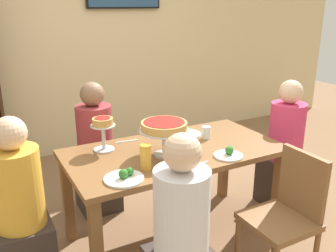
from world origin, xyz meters
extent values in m
plane|color=#846042|center=(0.00, 0.00, 0.00)|extent=(12.00, 12.00, 0.00)
cube|color=beige|center=(0.00, 2.20, 1.40)|extent=(8.00, 0.12, 2.80)
cube|color=brown|center=(0.00, 0.00, 0.72)|extent=(1.57, 0.82, 0.04)
cube|color=brown|center=(-0.73, -0.35, 0.35)|extent=(0.07, 0.07, 0.70)
cube|color=brown|center=(0.73, -0.35, 0.35)|extent=(0.07, 0.07, 0.70)
cube|color=brown|center=(-0.73, 0.35, 0.35)|extent=(0.07, 0.07, 0.70)
cube|color=brown|center=(0.73, 0.35, 0.35)|extent=(0.07, 0.07, 0.70)
cube|color=#382D28|center=(-0.38, 0.70, 0.23)|extent=(0.34, 0.34, 0.45)
cylinder|color=#993338|center=(-0.38, 0.70, 0.70)|extent=(0.30, 0.30, 0.50)
sphere|color=#846047|center=(-0.38, 0.70, 1.05)|extent=(0.20, 0.20, 0.20)
cylinder|color=gold|center=(-1.09, -0.01, 0.70)|extent=(0.30, 0.30, 0.50)
sphere|color=beige|center=(-1.09, -0.01, 1.05)|extent=(0.20, 0.20, 0.20)
cube|color=#382D28|center=(1.11, -0.02, 0.23)|extent=(0.34, 0.34, 0.45)
cylinder|color=#D63866|center=(1.11, -0.02, 0.70)|extent=(0.30, 0.30, 0.50)
sphere|color=beige|center=(1.11, -0.02, 1.05)|extent=(0.20, 0.20, 0.20)
cylinder|color=silver|center=(-0.36, -0.72, 0.70)|extent=(0.30, 0.30, 0.50)
sphere|color=beige|center=(-0.36, -0.72, 1.05)|extent=(0.20, 0.20, 0.20)
cube|color=brown|center=(0.36, -0.72, 0.43)|extent=(0.40, 0.40, 0.04)
cube|color=brown|center=(0.54, -0.72, 0.66)|extent=(0.04, 0.36, 0.42)
cylinder|color=brown|center=(0.18, -0.54, 0.21)|extent=(0.04, 0.04, 0.41)
cylinder|color=brown|center=(0.53, -0.54, 0.21)|extent=(0.04, 0.04, 0.41)
cylinder|color=silver|center=(-0.12, -0.06, 0.75)|extent=(0.15, 0.15, 0.01)
cylinder|color=silver|center=(-0.12, -0.06, 0.84)|extent=(0.03, 0.03, 0.17)
cylinder|color=silver|center=(-0.12, -0.06, 0.93)|extent=(0.35, 0.35, 0.01)
cylinder|color=tan|center=(-0.12, -0.06, 0.96)|extent=(0.32, 0.32, 0.05)
cylinder|color=maroon|center=(-0.12, -0.06, 0.99)|extent=(0.28, 0.28, 0.00)
cylinder|color=silver|center=(-0.46, 0.23, 0.75)|extent=(0.15, 0.15, 0.01)
cylinder|color=silver|center=(-0.46, 0.23, 0.84)|extent=(0.03, 0.03, 0.17)
cylinder|color=silver|center=(-0.46, 0.23, 0.93)|extent=(0.18, 0.18, 0.01)
cylinder|color=tan|center=(-0.46, 0.23, 0.96)|extent=(0.15, 0.15, 0.05)
cylinder|color=maroon|center=(-0.46, 0.23, 0.99)|extent=(0.11, 0.11, 0.00)
cylinder|color=white|center=(0.26, -0.30, 0.75)|extent=(0.21, 0.21, 0.01)
sphere|color=#2D7028|center=(0.27, -0.30, 0.78)|extent=(0.06, 0.06, 0.06)
sphere|color=#2D7028|center=(0.29, -0.28, 0.78)|extent=(0.05, 0.05, 0.05)
cylinder|color=white|center=(0.23, 0.23, 0.75)|extent=(0.25, 0.25, 0.01)
sphere|color=#2D7028|center=(0.23, 0.23, 0.78)|extent=(0.06, 0.06, 0.06)
sphere|color=#2D7028|center=(0.24, 0.23, 0.78)|extent=(0.05, 0.05, 0.05)
sphere|color=#2D7028|center=(0.23, 0.25, 0.78)|extent=(0.04, 0.04, 0.04)
sphere|color=#2D7028|center=(0.26, 0.27, 0.78)|extent=(0.05, 0.05, 0.05)
cylinder|color=white|center=(-0.51, -0.28, 0.75)|extent=(0.24, 0.24, 0.01)
sphere|color=#2D7028|center=(-0.52, -0.29, 0.78)|extent=(0.06, 0.06, 0.06)
sphere|color=#2D7028|center=(-0.51, -0.29, 0.78)|extent=(0.04, 0.04, 0.04)
sphere|color=#2D7028|center=(-0.49, -0.27, 0.77)|extent=(0.04, 0.04, 0.04)
sphere|color=#2D7028|center=(-0.47, -0.27, 0.78)|extent=(0.05, 0.05, 0.05)
cylinder|color=gold|center=(-0.33, -0.20, 0.82)|extent=(0.07, 0.07, 0.17)
cylinder|color=white|center=(0.33, 0.08, 0.79)|extent=(0.07, 0.07, 0.10)
cube|color=silver|center=(-0.25, 0.31, 0.74)|extent=(0.18, 0.04, 0.00)
cube|color=silver|center=(0.00, -0.32, 0.74)|extent=(0.18, 0.06, 0.00)
cube|color=silver|center=(0.01, 0.31, 0.74)|extent=(0.18, 0.06, 0.00)
camera|label=1|loc=(-1.23, -2.18, 1.76)|focal=39.44mm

